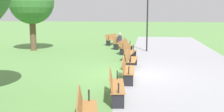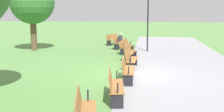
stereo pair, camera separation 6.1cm
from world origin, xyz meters
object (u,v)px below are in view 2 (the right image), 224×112
object	(u,v)px
bench_4	(131,59)
bench_5	(127,69)
bench_0	(113,39)
bench_1	(120,42)
bench_2	(126,46)
bench_6	(114,85)
bench_7	(84,112)
tree_2	(32,2)
lamp_post	(148,8)
bench_3	(130,52)
person_seated	(121,40)

from	to	relation	value
bench_4	bench_5	size ratio (longest dim) A/B	1.00
bench_0	bench_4	bearing A→B (deg)	34.75
bench_4	bench_1	bearing A→B (deg)	-167.61
bench_1	bench_4	distance (m)	7.25
bench_2	bench_6	distance (m)	9.64
bench_5	bench_0	bearing A→B (deg)	-172.59
bench_7	tree_2	bearing A→B (deg)	-164.65
bench_4	bench_5	xyz separation A→B (m)	(2.42, 0.00, 0.00)
bench_5	lamp_post	xyz separation A→B (m)	(-8.37, 0.79, 2.50)
bench_2	lamp_post	size ratio (longest dim) A/B	0.42
bench_0	bench_2	xyz separation A→B (m)	(4.62, 1.44, 0.00)
bench_1	bench_6	world-z (taller)	same
bench_5	bench_6	xyz separation A→B (m)	(2.41, -0.21, 0.00)
bench_4	bench_6	xyz separation A→B (m)	(4.83, -0.21, 0.00)
bench_3	bench_6	world-z (taller)	same
bench_5	bench_7	size ratio (longest dim) A/B	0.98
bench_1	bench_7	size ratio (longest dim) A/B	1.00
bench_7	lamp_post	xyz separation A→B (m)	(-13.17, 1.41, 2.50)
bench_5	tree_2	xyz separation A→B (m)	(-7.80, -7.26, 2.93)
bench_6	lamp_post	xyz separation A→B (m)	(-10.79, 1.00, 2.50)
lamp_post	person_seated	bearing A→B (deg)	-118.58
bench_2	tree_2	bearing A→B (deg)	-82.56
bench_0	bench_2	world-z (taller)	same
bench_5	person_seated	world-z (taller)	person_seated
bench_1	bench_2	size ratio (longest dim) A/B	1.00
bench_7	person_seated	bearing A→B (deg)	169.64
lamp_post	bench_4	bearing A→B (deg)	-7.53
bench_0	bench_3	size ratio (longest dim) A/B	1.00
bench_1	person_seated	xyz separation A→B (m)	(0.14, 0.11, 0.16)
bench_5	bench_7	distance (m)	4.84
bench_0	bench_3	xyz separation A→B (m)	(7.00, 1.86, 0.00)
bench_1	bench_2	xyz separation A→B (m)	(2.34, 0.62, 0.00)
tree_2	bench_1	bearing A→B (deg)	106.31
bench_3	person_seated	distance (m)	4.68
bench_6	bench_4	bearing A→B (deg)	170.07
bench_3	person_seated	xyz separation A→B (m)	(-4.59, -0.93, 0.16)
lamp_post	bench_5	bearing A→B (deg)	-5.37
bench_1	bench_7	bearing A→B (deg)	19.88
bench_6	bench_0	bearing A→B (deg)	179.96
bench_0	bench_5	bearing A→B (deg)	32.28
bench_1	bench_2	world-z (taller)	same
bench_1	bench_5	world-z (taller)	same
bench_1	tree_2	bearing A→B (deg)	-56.28
bench_3	bench_4	world-z (taller)	same
bench_4	tree_2	xyz separation A→B (m)	(-5.38, -7.26, 2.93)
bench_1	person_seated	bearing A→B (deg)	54.91
lamp_post	bench_7	bearing A→B (deg)	-6.12
bench_4	tree_2	size ratio (longest dim) A/B	0.36
bench_1	lamp_post	distance (m)	3.44
bench_0	bench_5	xyz separation A→B (m)	(11.84, 2.07, 0.00)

